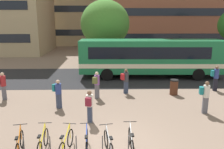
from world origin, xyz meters
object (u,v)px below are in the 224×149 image
object	(u,v)px
commuter_teal_pack_4	(205,95)
trash_bin	(174,87)
parked_bicycle_silver_4	(109,145)
parked_bicycle_blue_3	(87,144)
commuter_teal_pack_5	(216,77)
parked_bicycle_yellow_1	(43,143)
commuter_red_pack_3	(126,79)
city_bus	(152,57)
parked_bicycle_yellow_2	(66,144)
commuter_navy_pack_2	(3,84)
parked_bicycle_white_5	(131,142)
parked_bicycle_orange_0	(20,145)
street_tree_1	(105,24)
commuter_olive_pack_0	(97,83)
commuter_maroon_pack_6	(89,104)
commuter_teal_pack_1	(58,92)

from	to	relation	value
commuter_teal_pack_4	trash_bin	xyz separation A→B (m)	(-0.75, 3.15, -0.50)
parked_bicycle_silver_4	trash_bin	world-z (taller)	trash_bin
parked_bicycle_blue_3	commuter_teal_pack_5	bearing A→B (deg)	-50.73
parked_bicycle_yellow_1	commuter_red_pack_3	world-z (taller)	commuter_red_pack_3
city_bus	parked_bicycle_yellow_2	xyz separation A→B (m)	(-5.35, -11.68, -1.39)
commuter_navy_pack_2	commuter_teal_pack_5	size ratio (longest dim) A/B	0.99
parked_bicycle_white_5	parked_bicycle_silver_4	bearing A→B (deg)	103.50
parked_bicycle_blue_3	commuter_red_pack_3	size ratio (longest dim) A/B	1.02
commuter_navy_pack_2	trash_bin	distance (m)	10.91
parked_bicycle_blue_3	commuter_teal_pack_4	bearing A→B (deg)	-61.59
city_bus	commuter_navy_pack_2	distance (m)	11.72
commuter_navy_pack_2	commuter_red_pack_3	bearing A→B (deg)	-13.55
parked_bicycle_white_5	commuter_teal_pack_4	size ratio (longest dim) A/B	0.98
city_bus	trash_bin	size ratio (longest dim) A/B	11.73
parked_bicycle_orange_0	street_tree_1	size ratio (longest dim) A/B	0.25
commuter_teal_pack_4	commuter_olive_pack_0	bearing A→B (deg)	165.80
commuter_red_pack_3	parked_bicycle_orange_0	bearing A→B (deg)	-140.89
commuter_navy_pack_2	commuter_red_pack_3	xyz separation A→B (m)	(7.67, 1.10, -0.03)
parked_bicycle_white_5	parked_bicycle_yellow_2	bearing A→B (deg)	92.11
commuter_olive_pack_0	trash_bin	size ratio (longest dim) A/B	1.67
commuter_red_pack_3	commuter_teal_pack_5	xyz separation A→B (m)	(6.31, 0.50, 0.04)
parked_bicycle_yellow_1	street_tree_1	size ratio (longest dim) A/B	0.25
commuter_navy_pack_2	parked_bicycle_blue_3	bearing A→B (deg)	-68.59
commuter_teal_pack_5	commuter_red_pack_3	bearing A→B (deg)	-164.70
parked_bicycle_silver_4	commuter_maroon_pack_6	bearing A→B (deg)	6.48
parked_bicycle_blue_3	commuter_navy_pack_2	world-z (taller)	commuter_navy_pack_2
parked_bicycle_silver_4	commuter_teal_pack_1	xyz separation A→B (m)	(-2.80, 4.72, 0.57)
commuter_olive_pack_0	commuter_maroon_pack_6	world-z (taller)	commuter_olive_pack_0
commuter_navy_pack_2	trash_bin	size ratio (longest dim) A/B	1.69
parked_bicycle_white_5	street_tree_1	distance (m)	17.79
city_bus	parked_bicycle_orange_0	world-z (taller)	city_bus
street_tree_1	trash_bin	bearing A→B (deg)	-66.41
parked_bicycle_orange_0	commuter_maroon_pack_6	size ratio (longest dim) A/B	1.05
parked_bicycle_silver_4	commuter_olive_pack_0	xyz separation A→B (m)	(-0.70, 6.32, 0.61)
parked_bicycle_blue_3	commuter_teal_pack_4	world-z (taller)	commuter_teal_pack_4
commuter_teal_pack_5	trash_bin	xyz separation A→B (m)	(-3.11, -0.81, -0.50)
commuter_navy_pack_2	parked_bicycle_yellow_1	bearing A→B (deg)	-77.87
parked_bicycle_yellow_2	parked_bicycle_silver_4	xyz separation A→B (m)	(1.59, -0.11, 0.00)
parked_bicycle_silver_4	street_tree_1	world-z (taller)	street_tree_1
parked_bicycle_blue_3	commuter_maroon_pack_6	bearing A→B (deg)	-1.68
city_bus	commuter_maroon_pack_6	bearing A→B (deg)	-116.02
commuter_teal_pack_4	trash_bin	size ratio (longest dim) A/B	1.72
parked_bicycle_yellow_2	commuter_teal_pack_1	xyz separation A→B (m)	(-1.21, 4.61, 0.57)
parked_bicycle_yellow_2	commuter_navy_pack_2	distance (m)	7.81
parked_bicycle_yellow_1	parked_bicycle_orange_0	bearing A→B (deg)	96.79
parked_bicycle_blue_3	commuter_red_pack_3	world-z (taller)	commuter_red_pack_3
parked_bicycle_orange_0	commuter_teal_pack_1	world-z (taller)	commuter_teal_pack_1
parked_bicycle_yellow_2	street_tree_1	distance (m)	17.91
parked_bicycle_white_5	commuter_teal_pack_4	xyz separation A→B (m)	(4.28, 3.59, 0.64)
parked_bicycle_white_5	street_tree_1	xyz separation A→B (m)	(-1.08, 17.30, 4.03)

